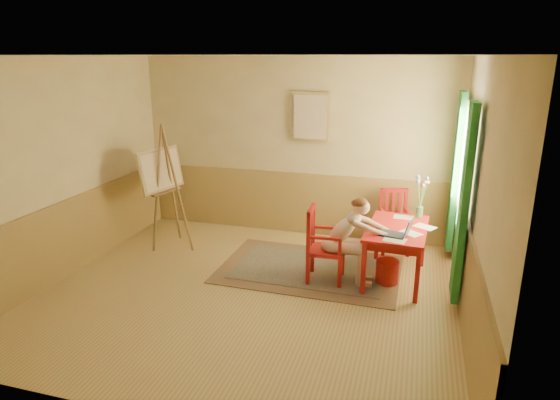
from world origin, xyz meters
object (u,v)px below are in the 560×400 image
(laptop, at_px, (398,232))
(chair_left, at_px, (322,245))
(easel, at_px, (163,175))
(chair_back, at_px, (394,221))
(figure, at_px, (348,236))
(table, at_px, (397,234))

(laptop, bearing_deg, chair_left, 178.04)
(easel, bearing_deg, chair_back, 12.42)
(chair_left, height_order, figure, figure)
(chair_left, xyz_separation_m, figure, (0.32, 0.02, 0.14))
(chair_back, height_order, laptop, laptop)
(easel, bearing_deg, table, -4.37)
(table, xyz_separation_m, chair_back, (-0.08, 1.00, -0.17))
(chair_back, bearing_deg, laptop, -85.70)
(laptop, height_order, easel, easel)
(chair_back, bearing_deg, easel, -167.58)
(easel, bearing_deg, chair_left, -12.23)
(chair_left, bearing_deg, easel, 167.77)
(table, height_order, laptop, laptop)
(table, height_order, figure, figure)
(chair_left, distance_m, chair_back, 1.52)
(chair_left, distance_m, easel, 2.66)
(chair_back, relative_size, figure, 0.80)
(table, relative_size, laptop, 2.92)
(chair_back, xyz_separation_m, easel, (-3.35, -0.74, 0.64))
(chair_left, bearing_deg, figure, 4.10)
(chair_back, bearing_deg, figure, -111.43)
(table, distance_m, easel, 3.47)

